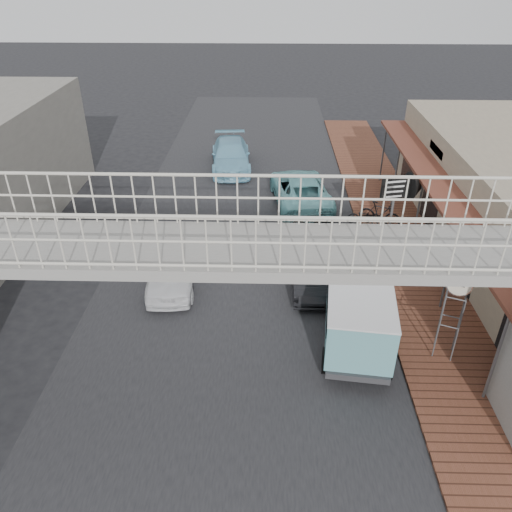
# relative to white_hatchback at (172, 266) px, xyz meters

# --- Properties ---
(ground) EXTENTS (120.00, 120.00, 0.00)m
(ground) POSITION_rel_white_hatchback_xyz_m (2.32, -2.32, -0.69)
(ground) COLOR black
(ground) RESTS_ON ground
(road_strip) EXTENTS (10.00, 60.00, 0.01)m
(road_strip) POSITION_rel_white_hatchback_xyz_m (2.32, -2.32, -0.68)
(road_strip) COLOR black
(road_strip) RESTS_ON ground
(sidewalk) EXTENTS (3.00, 40.00, 0.10)m
(sidewalk) POSITION_rel_white_hatchback_xyz_m (8.82, 0.68, -0.64)
(sidewalk) COLOR brown
(sidewalk) RESTS_ON ground
(footbridge) EXTENTS (16.40, 2.40, 6.34)m
(footbridge) POSITION_rel_white_hatchback_xyz_m (2.32, -6.32, 2.49)
(footbridge) COLOR gray
(footbridge) RESTS_ON ground
(white_hatchback) EXTENTS (1.91, 4.15, 1.38)m
(white_hatchback) POSITION_rel_white_hatchback_xyz_m (0.00, 0.00, 0.00)
(white_hatchback) COLOR white
(white_hatchback) RESTS_ON ground
(dark_sedan) EXTENTS (1.43, 4.01, 1.31)m
(dark_sedan) POSITION_rel_white_hatchback_xyz_m (4.96, 0.18, -0.03)
(dark_sedan) COLOR black
(dark_sedan) RESTS_ON ground
(angkot_curb) EXTENTS (3.07, 5.55, 1.47)m
(angkot_curb) POSITION_rel_white_hatchback_xyz_m (4.90, 6.88, 0.05)
(angkot_curb) COLOR #67AFB4
(angkot_curb) RESTS_ON ground
(angkot_far) EXTENTS (2.50, 5.22, 1.47)m
(angkot_far) POSITION_rel_white_hatchback_xyz_m (1.29, 11.45, 0.05)
(angkot_far) COLOR #7BBAD6
(angkot_far) RESTS_ON ground
(angkot_van) EXTENTS (2.35, 4.38, 2.06)m
(angkot_van) POSITION_rel_white_hatchback_xyz_m (6.11, -3.09, 0.62)
(angkot_van) COLOR black
(angkot_van) RESTS_ON ground
(motorcycle_near) EXTENTS (1.67, 0.97, 0.83)m
(motorcycle_near) POSITION_rel_white_hatchback_xyz_m (7.62, 4.44, -0.17)
(motorcycle_near) COLOR black
(motorcycle_near) RESTS_ON sidewalk
(motorcycle_far) EXTENTS (1.85, 1.22, 1.08)m
(motorcycle_far) POSITION_rel_white_hatchback_xyz_m (8.22, 4.54, -0.05)
(motorcycle_far) COLOR black
(motorcycle_far) RESTS_ON sidewalk
(street_clock) EXTENTS (0.73, 0.70, 2.83)m
(street_clock) POSITION_rel_white_hatchback_xyz_m (8.62, -3.62, 1.76)
(street_clock) COLOR #59595B
(street_clock) RESTS_ON sidewalk
(arrow_sign) EXTENTS (1.84, 1.21, 3.06)m
(arrow_sign) POSITION_rel_white_hatchback_xyz_m (8.99, 2.99, 1.89)
(arrow_sign) COLOR #59595B
(arrow_sign) RESTS_ON sidewalk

